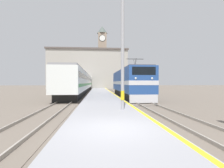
# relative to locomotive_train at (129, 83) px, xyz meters

# --- Properties ---
(ground_plane) EXTENTS (200.00, 200.00, 0.00)m
(ground_plane) POSITION_rel_locomotive_train_xyz_m (-3.83, 12.23, -1.99)
(ground_plane) COLOR #60564C
(platform) EXTENTS (4.11, 140.00, 0.34)m
(platform) POSITION_rel_locomotive_train_xyz_m (-3.82, 7.23, -1.83)
(platform) COLOR gray
(platform) RESTS_ON ground
(rail_track_near) EXTENTS (2.83, 140.00, 0.16)m
(rail_track_near) POSITION_rel_locomotive_train_xyz_m (0.00, 7.23, -1.96)
(rail_track_near) COLOR #60564C
(rail_track_near) RESTS_ON ground
(rail_track_far) EXTENTS (2.83, 140.00, 0.16)m
(rail_track_far) POSITION_rel_locomotive_train_xyz_m (-7.71, 7.23, -1.96)
(rail_track_far) COLOR #60564C
(rail_track_far) RESTS_ON ground
(locomotive_train) EXTENTS (2.92, 16.08, 4.88)m
(locomotive_train) POSITION_rel_locomotive_train_xyz_m (0.00, 0.00, 0.00)
(locomotive_train) COLOR black
(locomotive_train) RESTS_ON ground
(passenger_train) EXTENTS (2.92, 53.57, 3.93)m
(passenger_train) POSITION_rel_locomotive_train_xyz_m (-7.71, 18.99, 0.12)
(passenger_train) COLOR black
(passenger_train) RESTS_ON ground
(catenary_mast) EXTENTS (3.15, 0.24, 8.43)m
(catenary_mast) POSITION_rel_locomotive_train_xyz_m (-2.69, -13.29, 2.68)
(catenary_mast) COLOR #9E9EA3
(catenary_mast) RESTS_ON platform
(clock_tower) EXTENTS (4.05, 4.05, 24.55)m
(clock_tower) POSITION_rel_locomotive_train_xyz_m (-2.39, 45.30, 10.98)
(clock_tower) COLOR gray
(clock_tower) RESTS_ON ground
(station_building) EXTENTS (26.23, 8.21, 13.10)m
(station_building) POSITION_rel_locomotive_train_xyz_m (-7.47, 34.75, 4.58)
(station_building) COLOR #A8A399
(station_building) RESTS_ON ground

